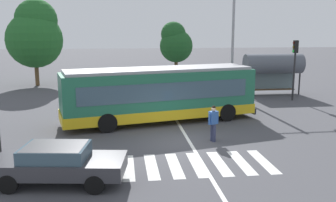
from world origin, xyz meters
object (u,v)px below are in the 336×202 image
at_px(bus_stop_shelter, 273,65).
at_px(background_tree_left, 35,34).
at_px(pedestrian_crossing_street, 213,121).
at_px(parked_car_teal, 198,80).
at_px(traffic_light_far_corner, 295,60).
at_px(foreground_sedan, 58,162).
at_px(twin_arm_street_lamp, 233,31).
at_px(parked_car_white, 135,81).
at_px(background_tree_right, 175,43).
at_px(city_transit_bus, 160,94).
at_px(parked_car_black, 169,81).

relative_size(bus_stop_shelter, background_tree_left, 0.59).
bearing_deg(pedestrian_crossing_street, parked_car_teal, 80.96).
distance_m(traffic_light_far_corner, background_tree_left, 22.44).
height_order(foreground_sedan, traffic_light_far_corner, traffic_light_far_corner).
bearing_deg(twin_arm_street_lamp, parked_car_white, 155.52).
bearing_deg(bus_stop_shelter, background_tree_left, 158.86).
xyz_separation_m(background_tree_left, background_tree_right, (13.17, 2.55, -0.92)).
height_order(pedestrian_crossing_street, background_tree_left, background_tree_left).
distance_m(traffic_light_far_corner, bus_stop_shelter, 2.43).
bearing_deg(background_tree_left, traffic_light_far_corner, -26.03).
relative_size(foreground_sedan, background_tree_right, 0.80).
height_order(city_transit_bus, bus_stop_shelter, bus_stop_shelter).
xyz_separation_m(parked_car_white, twin_arm_street_lamp, (7.40, -3.37, 4.27)).
xyz_separation_m(pedestrian_crossing_street, background_tree_left, (-11.88, 18.95, 3.71)).
bearing_deg(parked_car_white, twin_arm_street_lamp, -24.48).
relative_size(bus_stop_shelter, background_tree_right, 0.78).
bearing_deg(parked_car_white, traffic_light_far_corner, -27.37).
bearing_deg(background_tree_right, parked_car_white, -123.86).
distance_m(bus_stop_shelter, background_tree_right, 11.96).
xyz_separation_m(city_transit_bus, foreground_sedan, (-4.34, -8.09, -0.82)).
xyz_separation_m(bus_stop_shelter, twin_arm_street_lamp, (-3.28, 0.20, 2.62)).
bearing_deg(pedestrian_crossing_street, parked_car_black, 90.64).
xyz_separation_m(city_transit_bus, parked_car_white, (-0.99, 10.96, -0.82)).
relative_size(bus_stop_shelter, twin_arm_street_lamp, 0.57).
height_order(city_transit_bus, traffic_light_far_corner, traffic_light_far_corner).
distance_m(city_transit_bus, background_tree_right, 17.94).
relative_size(city_transit_bus, pedestrian_crossing_street, 6.56).
bearing_deg(traffic_light_far_corner, twin_arm_street_lamp, 147.53).
distance_m(city_transit_bus, background_tree_left, 18.12).
distance_m(bus_stop_shelter, background_tree_left, 21.00).
bearing_deg(parked_car_teal, background_tree_right, 100.33).
bearing_deg(traffic_light_far_corner, city_transit_bus, -153.64).
bearing_deg(city_transit_bus, parked_car_black, 79.97).
bearing_deg(background_tree_right, parked_car_black, -102.49).
distance_m(parked_car_white, bus_stop_shelter, 11.37).
height_order(parked_car_teal, traffic_light_far_corner, traffic_light_far_corner).
xyz_separation_m(twin_arm_street_lamp, background_tree_right, (-3.02, 9.89, -1.28)).
bearing_deg(parked_car_teal, parked_car_black, -172.01).
xyz_separation_m(traffic_light_far_corner, bus_stop_shelter, (-0.63, 2.29, -0.53)).
relative_size(parked_car_black, background_tree_left, 0.58).
distance_m(foreground_sedan, background_tree_right, 26.88).
relative_size(pedestrian_crossing_street, background_tree_left, 0.22).
bearing_deg(background_tree_right, traffic_light_far_corner, -60.74).
bearing_deg(city_transit_bus, parked_car_teal, 68.10).
xyz_separation_m(parked_car_black, background_tree_left, (-11.71, 4.05, 3.91)).
xyz_separation_m(city_transit_bus, background_tree_right, (3.39, 17.48, 2.17)).
height_order(city_transit_bus, background_tree_left, background_tree_left).
xyz_separation_m(pedestrian_crossing_street, foreground_sedan, (-6.43, -4.06, -0.20)).
distance_m(parked_car_white, parked_car_teal, 5.52).
distance_m(parked_car_black, background_tree_right, 7.39).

